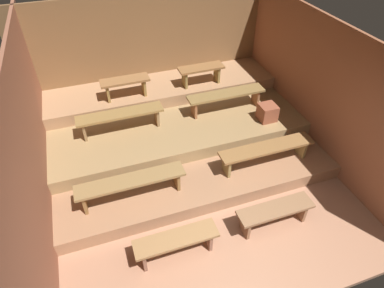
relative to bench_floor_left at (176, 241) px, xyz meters
The scene contains 16 objects.
ground 1.92m from the bench_floor_left, 64.05° to the left, with size 5.88×5.97×0.08m, color #A27054.
wall_back 4.49m from the bench_floor_left, 79.17° to the left, with size 5.88×0.06×2.60m, color brown.
wall_left 2.62m from the bench_floor_left, 135.90° to the left, with size 0.06×5.97×2.60m, color #91573E.
wall_right 3.92m from the bench_floor_left, 26.51° to the left, with size 0.06×5.97×2.60m, color brown.
platform_lower 2.55m from the bench_floor_left, 71.13° to the left, with size 5.08×3.73×0.26m, color #996B4C.
platform_middle 3.05m from the bench_floor_left, 74.33° to the left, with size 5.08×2.68×0.26m, color #98784D.
platform_upper 3.80m from the bench_floor_left, 77.44° to the left, with size 5.08×1.16×0.26m, color #A77A55.
bench_floor_left is the anchor object (origin of this frame).
bench_floor_right 1.65m from the bench_floor_left, ahead, with size 1.25×0.34×0.41m.
bench_lower_left 1.22m from the bench_floor_left, 110.46° to the left, with size 1.78×0.34×0.41m.
bench_lower_right 2.36m from the bench_floor_left, 28.34° to the left, with size 1.78×0.34×0.41m.
bench_middle_left 2.73m from the bench_floor_left, 96.07° to the left, with size 1.66×0.34×0.41m.
bench_middle_right 3.33m from the bench_floor_left, 54.02° to the left, with size 1.66×0.34×0.41m.
bench_upper_left 3.52m from the bench_floor_left, 90.21° to the left, with size 1.00×0.34×0.41m.
bench_upper_right 3.90m from the bench_floor_left, 64.23° to the left, with size 1.00×0.34×0.41m.
wooden_crate_middle 3.32m from the bench_floor_left, 38.31° to the left, with size 0.34×0.34×0.34m, color brown.
Camera 1 is at (-1.54, -1.87, 4.55)m, focal length 31.28 mm.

